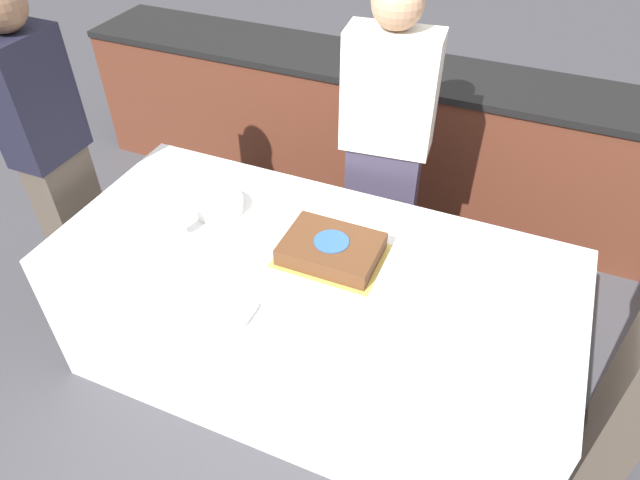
{
  "coord_description": "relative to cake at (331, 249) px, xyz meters",
  "views": [
    {
      "loc": [
        0.71,
        -1.59,
        2.35
      ],
      "look_at": [
        0.04,
        0.0,
        0.86
      ],
      "focal_mm": 32.0,
      "sensor_mm": 36.0,
      "label": 1
    }
  ],
  "objects": [
    {
      "name": "side_plate_right_edge",
      "position": [
        0.54,
        0.01,
        -0.04
      ],
      "size": [
        0.21,
        0.21,
        0.0
      ],
      "color": "white",
      "rests_on": "dining_table"
    },
    {
      "name": "dining_table",
      "position": [
        -0.07,
        -0.03,
        -0.42
      ],
      "size": [
        2.18,
        1.0,
        0.76
      ],
      "color": "silver",
      "rests_on": "ground_plane"
    },
    {
      "name": "back_counter",
      "position": [
        -0.07,
        1.54,
        -0.34
      ],
      "size": [
        4.4,
        0.58,
        0.92
      ],
      "color": "#5B2D1E",
      "rests_on": "ground_plane"
    },
    {
      "name": "person_cutting_cake",
      "position": [
        0.0,
        0.69,
        0.08
      ],
      "size": [
        0.44,
        0.24,
        1.68
      ],
      "rotation": [
        0.0,
        0.0,
        -3.04
      ],
      "color": "#383347",
      "rests_on": "ground_plane"
    },
    {
      "name": "plate_stack",
      "position": [
        -0.59,
        0.09,
        -0.01
      ],
      "size": [
        0.23,
        0.23,
        0.05
      ],
      "color": "white",
      "rests_on": "dining_table"
    },
    {
      "name": "wine_glass",
      "position": [
        -0.65,
        -0.15,
        0.07
      ],
      "size": [
        0.06,
        0.06,
        0.17
      ],
      "color": "white",
      "rests_on": "dining_table"
    },
    {
      "name": "person_seated_left",
      "position": [
        -1.38,
        -0.03,
        0.1
      ],
      "size": [
        0.21,
        0.33,
        1.71
      ],
      "rotation": [
        0.0,
        0.0,
        1.57
      ],
      "color": "#4C4238",
      "rests_on": "ground_plane"
    },
    {
      "name": "side_plate_near_cake",
      "position": [
        0.01,
        0.32,
        -0.04
      ],
      "size": [
        0.21,
        0.21,
        0.0
      ],
      "color": "white",
      "rests_on": "dining_table"
    },
    {
      "name": "utensil_pile",
      "position": [
        -0.21,
        -0.42,
        -0.03
      ],
      "size": [
        0.13,
        0.1,
        0.02
      ],
      "color": "white",
      "rests_on": "dining_table"
    },
    {
      "name": "ground_plane",
      "position": [
        -0.07,
        -0.03,
        -0.8
      ],
      "size": [
        14.0,
        14.0,
        0.0
      ],
      "primitive_type": "plane",
      "color": "#424247"
    },
    {
      "name": "cake",
      "position": [
        0.0,
        0.0,
        0.0
      ],
      "size": [
        0.43,
        0.33,
        0.08
      ],
      "color": "gold",
      "rests_on": "dining_table"
    }
  ]
}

